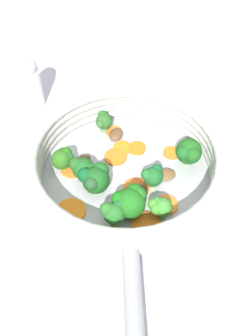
{
  "coord_description": "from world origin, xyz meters",
  "views": [
    {
      "loc": [
        0.38,
        -0.19,
        0.53
      ],
      "look_at": [
        0.0,
        0.0,
        0.03
      ],
      "focal_mm": 42.0,
      "sensor_mm": 36.0,
      "label": 1
    }
  ],
  "objects_px": {
    "carrot_slice_0": "(73,169)",
    "mushroom_piece_3": "(138,194)",
    "broccoli_floret_3": "(131,201)",
    "carrot_slice_5": "(137,148)",
    "mushroom_piece_0": "(116,134)",
    "carrot_slice_4": "(172,153)",
    "broccoli_floret_8": "(161,207)",
    "skillet": "(126,177)",
    "salt_shaker": "(31,83)",
    "broccoli_floret_7": "(189,152)",
    "carrot_slice_3": "(114,132)",
    "broccoli_floret_2": "(63,158)",
    "carrot_slice_7": "(146,225)",
    "broccoli_floret_6": "(83,168)",
    "broccoli_floret_0": "(95,179)",
    "carrot_slice_8": "(166,205)",
    "carrot_slice_6": "(71,211)",
    "broccoli_floret_5": "(113,213)",
    "carrot_slice_1": "(117,156)",
    "carrot_slice_9": "(135,189)",
    "broccoli_floret_4": "(152,176)",
    "mushroom_piece_2": "(165,174)",
    "broccoli_floret_1": "(104,121)",
    "mushroom_piece_1": "(84,159)",
    "carrot_slice_2": "(122,148)"
  },
  "relations": [
    {
      "from": "carrot_slice_0",
      "to": "mushroom_piece_3",
      "type": "xyz_separation_m",
      "value": [
        0.1,
        0.07,
        0.01
      ]
    },
    {
      "from": "broccoli_floret_3",
      "to": "mushroom_piece_3",
      "type": "relative_size",
      "value": 1.7
    },
    {
      "from": "carrot_slice_5",
      "to": "mushroom_piece_0",
      "type": "distance_m",
      "value": 0.05
    },
    {
      "from": "carrot_slice_4",
      "to": "broccoli_floret_8",
      "type": "distance_m",
      "value": 0.14
    },
    {
      "from": "skillet",
      "to": "salt_shaker",
      "type": "relative_size",
      "value": 2.68
    },
    {
      "from": "skillet",
      "to": "broccoli_floret_7",
      "type": "xyz_separation_m",
      "value": [
        0.03,
        0.1,
        0.04
      ]
    },
    {
      "from": "carrot_slice_3",
      "to": "broccoli_floret_2",
      "type": "distance_m",
      "value": 0.12
    },
    {
      "from": "carrot_slice_7",
      "to": "broccoli_floret_6",
      "type": "bearing_deg",
      "value": -159.61
    },
    {
      "from": "broccoli_floret_0",
      "to": "broccoli_floret_6",
      "type": "xyz_separation_m",
      "value": [
        -0.03,
        -0.01,
        -0.0
      ]
    },
    {
      "from": "broccoli_floret_7",
      "to": "carrot_slice_5",
      "type": "bearing_deg",
      "value": -140.5
    },
    {
      "from": "carrot_slice_8",
      "to": "broccoli_floret_3",
      "type": "bearing_deg",
      "value": -104.91
    },
    {
      "from": "carrot_slice_5",
      "to": "carrot_slice_6",
      "type": "bearing_deg",
      "value": -64.96
    },
    {
      "from": "broccoli_floret_3",
      "to": "mushroom_piece_0",
      "type": "relative_size",
      "value": 1.67
    },
    {
      "from": "broccoli_floret_6",
      "to": "broccoli_floret_8",
      "type": "distance_m",
      "value": 0.14
    },
    {
      "from": "carrot_slice_0",
      "to": "broccoli_floret_6",
      "type": "distance_m",
      "value": 0.04
    },
    {
      "from": "broccoli_floret_3",
      "to": "mushroom_piece_0",
      "type": "bearing_deg",
      "value": 162.18
    },
    {
      "from": "carrot_slice_8",
      "to": "broccoli_floret_5",
      "type": "xyz_separation_m",
      "value": [
        -0.01,
        -0.09,
        0.03
      ]
    },
    {
      "from": "carrot_slice_1",
      "to": "mushroom_piece_3",
      "type": "xyz_separation_m",
      "value": [
        0.09,
        -0.01,
        0.01
      ]
    },
    {
      "from": "broccoli_floret_8",
      "to": "mushroom_piece_0",
      "type": "xyz_separation_m",
      "value": [
        -0.18,
        0.01,
        -0.02
      ]
    },
    {
      "from": "carrot_slice_4",
      "to": "carrot_slice_8",
      "type": "xyz_separation_m",
      "value": [
        0.09,
        -0.06,
        0.0
      ]
    },
    {
      "from": "broccoli_floret_2",
      "to": "broccoli_floret_7",
      "type": "bearing_deg",
      "value": 64.46
    },
    {
      "from": "broccoli_floret_2",
      "to": "carrot_slice_7",
      "type": "bearing_deg",
      "value": 22.31
    },
    {
      "from": "skillet",
      "to": "carrot_slice_9",
      "type": "bearing_deg",
      "value": -2.63
    },
    {
      "from": "carrot_slice_8",
      "to": "broccoli_floret_8",
      "type": "height_order",
      "value": "broccoli_floret_8"
    },
    {
      "from": "carrot_slice_4",
      "to": "broccoli_floret_7",
      "type": "relative_size",
      "value": 0.57
    },
    {
      "from": "skillet",
      "to": "broccoli_floret_3",
      "type": "distance_m",
      "value": 0.09
    },
    {
      "from": "broccoli_floret_4",
      "to": "carrot_slice_6",
      "type": "bearing_deg",
      "value": -94.49
    },
    {
      "from": "carrot_slice_1",
      "to": "carrot_slice_3",
      "type": "height_order",
      "value": "same"
    },
    {
      "from": "carrot_slice_8",
      "to": "carrot_slice_6",
      "type": "bearing_deg",
      "value": -112.14
    },
    {
      "from": "carrot_slice_5",
      "to": "carrot_slice_8",
      "type": "height_order",
      "value": "same"
    },
    {
      "from": "mushroom_piece_0",
      "to": "carrot_slice_1",
      "type": "bearing_deg",
      "value": -24.71
    },
    {
      "from": "carrot_slice_4",
      "to": "mushroom_piece_2",
      "type": "distance_m",
      "value": 0.05
    },
    {
      "from": "broccoli_floret_3",
      "to": "broccoli_floret_6",
      "type": "relative_size",
      "value": 1.25
    },
    {
      "from": "broccoli_floret_2",
      "to": "broccoli_floret_7",
      "type": "xyz_separation_m",
      "value": [
        0.09,
        0.19,
        0.01
      ]
    },
    {
      "from": "carrot_slice_6",
      "to": "mushroom_piece_3",
      "type": "relative_size",
      "value": 1.48
    },
    {
      "from": "carrot_slice_5",
      "to": "broccoli_floret_4",
      "type": "distance_m",
      "value": 0.09
    },
    {
      "from": "broccoli_floret_1",
      "to": "mushroom_piece_1",
      "type": "height_order",
      "value": "broccoli_floret_1"
    },
    {
      "from": "carrot_slice_8",
      "to": "mushroom_piece_3",
      "type": "height_order",
      "value": "mushroom_piece_3"
    },
    {
      "from": "carrot_slice_5",
      "to": "broccoli_floret_0",
      "type": "xyz_separation_m",
      "value": [
        0.05,
        -0.1,
        0.03
      ]
    },
    {
      "from": "carrot_slice_3",
      "to": "carrot_slice_8",
      "type": "height_order",
      "value": "carrot_slice_8"
    },
    {
      "from": "broccoli_floret_6",
      "to": "mushroom_piece_2",
      "type": "height_order",
      "value": "broccoli_floret_6"
    },
    {
      "from": "carrot_slice_1",
      "to": "broccoli_floret_7",
      "type": "relative_size",
      "value": 0.73
    },
    {
      "from": "carrot_slice_0",
      "to": "broccoli_floret_6",
      "type": "relative_size",
      "value": 0.94
    },
    {
      "from": "carrot_slice_2",
      "to": "carrot_slice_5",
      "type": "xyz_separation_m",
      "value": [
        0.01,
        0.02,
        0.0
      ]
    },
    {
      "from": "broccoli_floret_0",
      "to": "broccoli_floret_1",
      "type": "bearing_deg",
      "value": 150.45
    },
    {
      "from": "broccoli_floret_5",
      "to": "broccoli_floret_0",
      "type": "bearing_deg",
      "value": 177.83
    },
    {
      "from": "carrot_slice_9",
      "to": "mushroom_piece_3",
      "type": "relative_size",
      "value": 1.37
    },
    {
      "from": "carrot_slice_4",
      "to": "carrot_slice_8",
      "type": "height_order",
      "value": "carrot_slice_8"
    },
    {
      "from": "broccoli_floret_3",
      "to": "broccoli_floret_4",
      "type": "bearing_deg",
      "value": 119.39
    },
    {
      "from": "carrot_slice_2",
      "to": "carrot_slice_3",
      "type": "distance_m",
      "value": 0.04
    }
  ]
}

